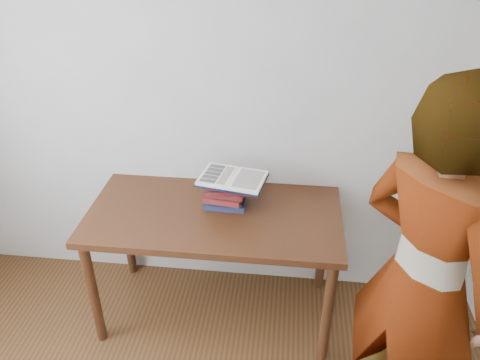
# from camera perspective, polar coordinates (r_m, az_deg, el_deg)

# --- Properties ---
(room_shell) EXTENTS (3.54, 3.54, 2.62)m
(room_shell) POSITION_cam_1_polar(r_m,az_deg,el_deg) (1.22, -22.24, -7.86)
(room_shell) COLOR beige
(room_shell) RESTS_ON ground
(desk) EXTENTS (1.47, 0.73, 0.79)m
(desk) POSITION_cam_1_polar(r_m,az_deg,el_deg) (2.77, -3.13, -5.64)
(desk) COLOR #462011
(desk) RESTS_ON ground
(book_stack) EXTENTS (0.28, 0.21, 0.18)m
(book_stack) POSITION_cam_1_polar(r_m,az_deg,el_deg) (2.72, -1.64, -1.55)
(book_stack) COLOR navy
(book_stack) RESTS_ON desk
(open_book) EXTENTS (0.41, 0.32, 0.03)m
(open_book) POSITION_cam_1_polar(r_m,az_deg,el_deg) (2.65, -0.93, 0.17)
(open_book) COLOR black
(open_book) RESTS_ON book_stack
(reader) EXTENTS (0.79, 0.82, 1.88)m
(reader) POSITION_cam_1_polar(r_m,az_deg,el_deg) (2.17, 21.25, -11.90)
(reader) COLOR tan
(reader) RESTS_ON ground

